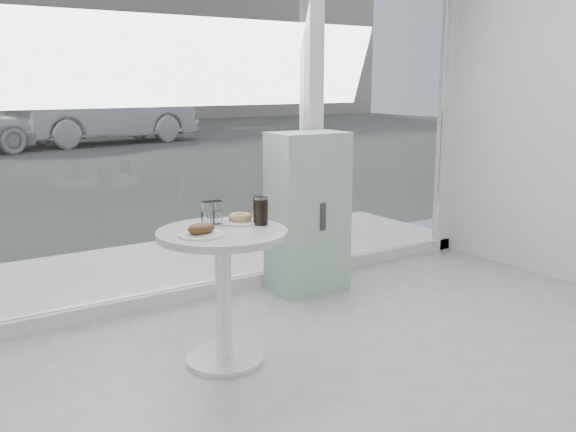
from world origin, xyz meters
TOP-DOWN VIEW (x-y plane):
  - storefront at (0.07, 3.00)m, footprint 5.00×0.14m
  - main_table at (-0.50, 1.90)m, footprint 0.72×0.72m
  - patio_deck at (0.00, 3.80)m, footprint 5.60×1.60m
  - mint_cabinet at (0.66, 2.71)m, footprint 0.57×0.40m
  - car_silver at (3.30, 15.21)m, footprint 4.89×2.38m
  - plate_fritter at (-0.65, 1.85)m, footprint 0.24×0.24m
  - plate_donut at (-0.32, 2.01)m, footprint 0.23×0.23m
  - water_tumbler_a at (-0.49, 2.08)m, footprint 0.08×0.08m
  - water_tumbler_b at (-0.44, 2.08)m, footprint 0.08×0.08m
  - cola_glass at (-0.25, 1.91)m, footprint 0.08×0.08m

SIDE VIEW (x-z plane):
  - patio_deck at x=0.00m, z-range 0.00..0.05m
  - main_table at x=-0.50m, z-range 0.17..0.94m
  - mint_cabinet at x=0.66m, z-range 0.00..1.20m
  - car_silver at x=3.30m, z-range 0.00..1.54m
  - plate_donut at x=-0.32m, z-range 0.76..0.82m
  - plate_fritter at x=-0.65m, z-range 0.76..0.83m
  - water_tumbler_b at x=-0.44m, z-range 0.76..0.89m
  - water_tumbler_a at x=-0.49m, z-range 0.76..0.89m
  - cola_glass at x=-0.25m, z-range 0.77..0.93m
  - storefront at x=0.07m, z-range 0.21..3.21m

